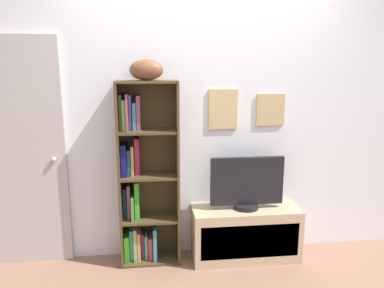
# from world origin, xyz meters

# --- Properties ---
(back_wall) EXTENTS (4.80, 0.08, 2.38)m
(back_wall) POSITION_xyz_m (0.00, 1.13, 1.19)
(back_wall) COLOR silver
(back_wall) RESTS_ON ground
(bookshelf) EXTENTS (0.52, 0.27, 1.61)m
(bookshelf) POSITION_xyz_m (-0.56, 1.00, 0.74)
(bookshelf) COLOR #483920
(bookshelf) RESTS_ON ground
(football) EXTENTS (0.31, 0.23, 0.17)m
(football) POSITION_xyz_m (-0.50, 0.97, 1.70)
(football) COLOR brown
(football) RESTS_ON bookshelf
(tv_stand) EXTENTS (0.96, 0.36, 0.48)m
(tv_stand) POSITION_xyz_m (0.36, 0.92, 0.24)
(tv_stand) COLOR tan
(tv_stand) RESTS_ON ground
(television) EXTENTS (0.65, 0.22, 0.47)m
(television) POSITION_xyz_m (0.36, 0.92, 0.71)
(television) COLOR black
(television) RESTS_ON tv_stand
(door) EXTENTS (0.82, 0.09, 1.98)m
(door) POSITION_xyz_m (-1.61, 1.08, 0.99)
(door) COLOR #AEA7A6
(door) RESTS_ON ground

